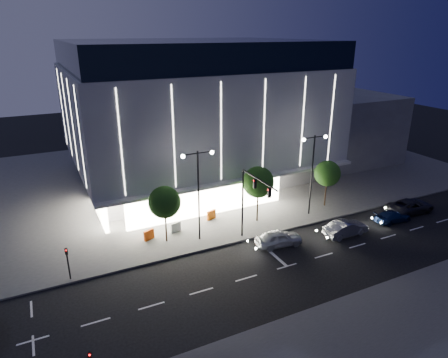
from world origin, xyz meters
name	(u,v)px	position (x,y,z in m)	size (l,w,h in m)	color
ground	(258,263)	(0.00, 0.00, 0.00)	(160.00, 160.00, 0.00)	black
sidewalk_museum	(203,172)	(5.00, 24.00, 0.07)	(70.00, 40.00, 0.15)	#474747
sidewalk_near	(413,333)	(5.00, -12.00, 0.07)	(70.00, 10.00, 0.15)	#474747
museum	(192,111)	(2.98, 22.31, 9.27)	(30.00, 25.80, 18.00)	#4C4C51
annex_building	(323,124)	(26.00, 24.00, 5.00)	(16.00, 20.00, 10.00)	#4C4C51
traffic_mast	(250,195)	(1.00, 3.34, 5.03)	(0.33, 5.89, 7.07)	black
street_lamp_west	(198,183)	(-3.00, 6.00, 5.96)	(3.16, 0.36, 9.00)	black
street_lamp_east	(313,164)	(10.00, 6.00, 5.96)	(3.16, 0.36, 9.00)	black
ped_signal_far	(68,260)	(-15.00, 4.50, 1.89)	(0.22, 0.24, 3.00)	black
tree_left	(165,204)	(-5.97, 7.02, 4.03)	(3.02, 3.02, 5.72)	black
tree_mid	(258,184)	(4.03, 7.02, 4.33)	(3.25, 3.25, 6.15)	black
tree_right	(327,175)	(13.03, 7.02, 3.88)	(2.91, 2.91, 5.51)	black
car_lead	(279,238)	(3.31, 1.82, 0.76)	(1.81, 4.49, 1.53)	#B9BDC2
car_second	(346,228)	(10.37, 0.61, 0.78)	(1.64, 4.71, 1.55)	gray
car_third	(393,216)	(16.95, 0.75, 0.61)	(1.71, 4.21, 1.22)	navy
car_fourth	(410,206)	(20.50, 1.55, 0.78)	(2.58, 5.60, 1.56)	#27272B
barrier_a	(149,235)	(-7.41, 8.06, 0.65)	(1.10, 0.25, 1.00)	#E0490C
barrier_b	(176,227)	(-4.58, 8.44, 0.65)	(1.10, 0.25, 1.00)	silver
barrier_c	(211,215)	(-0.20, 9.44, 0.65)	(1.10, 0.25, 1.00)	#D8580C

